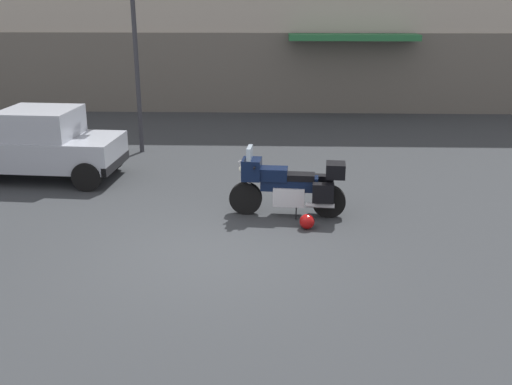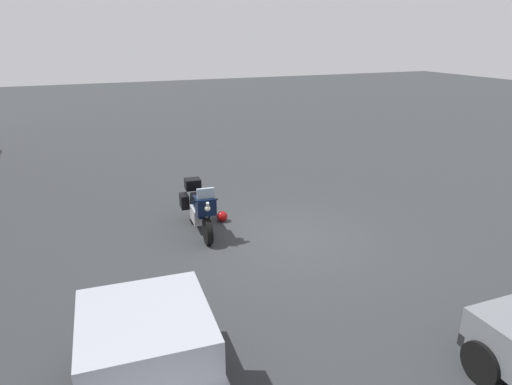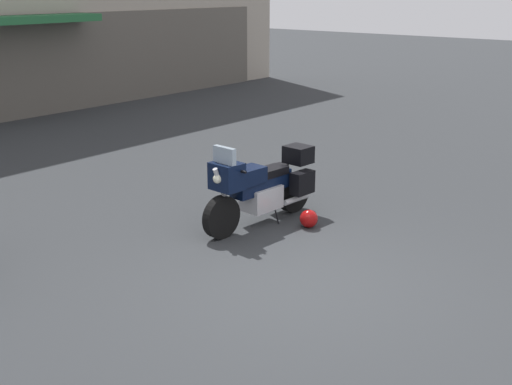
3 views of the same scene
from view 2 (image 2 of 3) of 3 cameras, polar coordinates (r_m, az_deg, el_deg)
name	(u,v)px [view 2 (image 2 of 3)]	position (r m, az deg, el deg)	size (l,w,h in m)	color
ground_plane	(291,240)	(11.07, 4.37, -5.91)	(80.00, 80.00, 0.00)	#2D3033
motorcycle	(200,207)	(11.42, -7.03, -1.80)	(2.26, 0.81, 1.36)	black
helmet	(222,216)	(12.06, -4.25, -2.99)	(0.28, 0.28, 0.28)	#990C0C
car_hatchback_near	(150,379)	(6.00, -13.08, -21.73)	(3.96, 2.01, 1.64)	#9EA3AD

